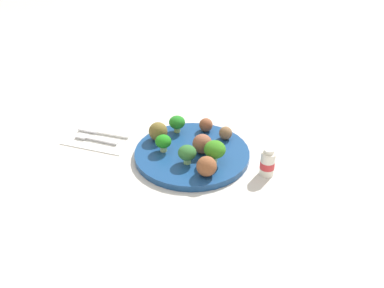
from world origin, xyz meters
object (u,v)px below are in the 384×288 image
meatball_mid_right (202,144)px  broccoli_floret_back_right (187,153)px  fork (94,139)px  knife (101,132)px  broccoli_floret_mid_right (177,123)px  meatball_front_left (207,166)px  meatball_back_left (158,132)px  plate (192,154)px  broccoli_floret_near_rim (215,150)px  yogurt_bottle (267,163)px  broccoli_floret_front_right (163,142)px  napkin (101,137)px  meatball_center (226,133)px  meatball_far_rim (206,125)px

meatball_mid_right → broccoli_floret_back_right: bearing=63.0°
fork → knife: same height
broccoli_floret_mid_right → broccoli_floret_back_right: bearing=112.7°
meatball_front_left → meatball_back_left: meatball_back_left is taller
meatball_front_left → fork: size_ratio=0.38×
plate → knife: 0.26m
broccoli_floret_near_rim → knife: size_ratio=0.38×
meatball_back_left → yogurt_bottle: size_ratio=0.70×
broccoli_floret_near_rim → broccoli_floret_mid_right: bearing=-45.0°
broccoli_floret_front_right → meatball_mid_right: meatball_mid_right is taller
broccoli_floret_mid_right → meatball_mid_right: meatball_mid_right is taller
broccoli_floret_mid_right → meatball_back_left: (0.04, 0.05, -0.00)m
plate → napkin: 0.26m
plate → meatball_back_left: size_ratio=5.88×
meatball_center → meatball_mid_right: (0.05, 0.07, 0.01)m
meatball_mid_right → meatball_back_left: size_ratio=1.00×
broccoli_floret_front_right → meatball_front_left: (-0.12, 0.07, -0.00)m
broccoli_floret_front_right → napkin: (0.19, -0.05, -0.04)m
broccoli_floret_near_rim → meatball_back_left: 0.17m
napkin → fork: bearing=60.1°
plate → yogurt_bottle: (-0.18, 0.03, 0.02)m
broccoli_floret_back_right → meatball_back_left: meatball_back_left is taller
meatball_front_left → meatball_back_left: 0.19m
plate → meatball_front_left: (-0.05, 0.09, 0.03)m
broccoli_floret_mid_right → meatball_mid_right: (-0.08, 0.08, -0.00)m
plate → broccoli_floret_front_right: (0.07, 0.01, 0.03)m
broccoli_floret_front_right → meatball_back_left: bearing=-60.6°
broccoli_floret_front_right → napkin: broccoli_floret_front_right is taller
fork → yogurt_bottle: 0.45m
meatball_back_left → knife: 0.17m
yogurt_bottle → broccoli_floret_back_right: bearing=5.4°
meatball_center → broccoli_floret_mid_right: bearing=-4.1°
meatball_far_rim → napkin: 0.28m
knife → broccoli_floret_back_right: bearing=158.2°
meatball_back_left → fork: size_ratio=0.39×
meatball_front_left → knife: size_ratio=0.32×
yogurt_bottle → plate: bearing=-10.7°
broccoli_floret_mid_right → plate: bearing=124.9°
broccoli_floret_front_right → fork: broccoli_floret_front_right is taller
broccoli_floret_mid_right → yogurt_bottle: size_ratio=0.65×
meatball_far_rim → napkin: size_ratio=0.21×
meatball_far_rim → knife: bearing=10.7°
broccoli_floret_back_right → meatball_center: bearing=-120.0°
meatball_center → broccoli_floret_back_right: bearing=60.0°
meatball_far_rim → meatball_back_left: size_ratio=0.75×
meatball_front_left → napkin: 0.33m
broccoli_floret_back_right → meatball_mid_right: 0.06m
meatball_center → napkin: (0.32, 0.04, -0.03)m
meatball_center → meatball_back_left: size_ratio=0.71×
meatball_front_left → napkin: meatball_front_left is taller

